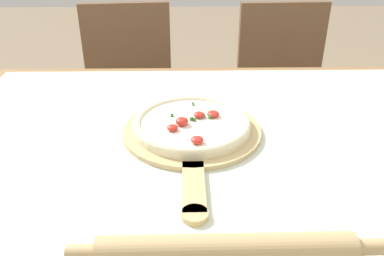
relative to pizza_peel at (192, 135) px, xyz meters
The scene contains 7 objects.
dining_table 0.12m from the pizza_peel, 31.65° to the right, with size 1.40×1.02×0.76m.
towel_cloth 0.05m from the pizza_peel, 31.65° to the right, with size 1.32×0.94×0.00m.
pizza_peel is the anchor object (origin of this frame).
pizza 0.03m from the pizza_peel, 89.81° to the left, with size 0.28×0.28×0.04m.
rolling_pin 0.39m from the pizza_peel, 83.28° to the right, with size 0.49×0.05×0.05m.
chair_left 0.88m from the pizza_peel, 108.07° to the left, with size 0.43×0.43×0.90m.
chair_right 0.94m from the pizza_peel, 62.73° to the left, with size 0.42×0.42×0.90m.
Camera 1 is at (-0.06, -0.82, 1.26)m, focal length 38.00 mm.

